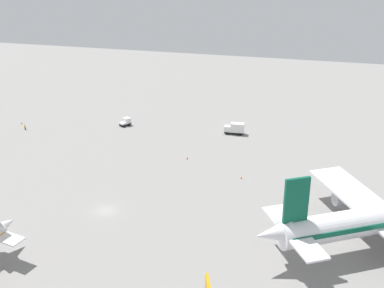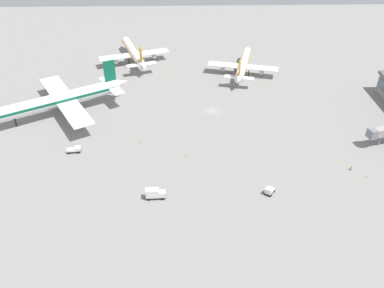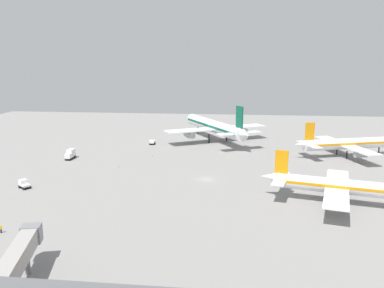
# 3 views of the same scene
# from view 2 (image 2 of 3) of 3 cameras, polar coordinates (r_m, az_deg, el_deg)

# --- Properties ---
(ground) EXTENTS (288.00, 288.00, 0.00)m
(ground) POSITION_cam_2_polar(r_m,az_deg,el_deg) (156.15, 2.78, 4.74)
(ground) COLOR gray
(airplane_at_gate) EXTENTS (42.40, 50.64, 17.07)m
(airplane_at_gate) POSITION_cam_2_polar(r_m,az_deg,el_deg) (158.74, -18.27, 6.02)
(airplane_at_gate) COLOR white
(airplane_at_gate) RESTS_ON ground
(airplane_taxiing) EXTENTS (40.82, 33.54, 12.80)m
(airplane_taxiing) POSITION_cam_2_polar(r_m,az_deg,el_deg) (198.71, -8.31, 12.72)
(airplane_taxiing) COLOR white
(airplane_taxiing) RESTS_ON ground
(airplane_distant) EXTENTS (39.17, 31.95, 12.08)m
(airplane_distant) POSITION_cam_2_polar(r_m,az_deg,el_deg) (186.03, 7.29, 11.15)
(airplane_distant) COLOR white
(airplane_distant) RESTS_ON ground
(pushback_tractor) EXTENTS (2.63, 4.59, 1.90)m
(pushback_tractor) POSITION_cam_2_polar(r_m,az_deg,el_deg) (137.99, -16.36, -0.77)
(pushback_tractor) COLOR black
(pushback_tractor) RESTS_ON ground
(catering_truck) EXTENTS (2.37, 5.67, 3.30)m
(catering_truck) POSITION_cam_2_polar(r_m,az_deg,el_deg) (114.81, -5.31, -7.04)
(catering_truck) COLOR black
(catering_truck) RESTS_ON ground
(baggage_tug) EXTENTS (3.75, 3.54, 2.30)m
(baggage_tug) POSITION_cam_2_polar(r_m,az_deg,el_deg) (118.22, 10.95, -6.53)
(baggage_tug) COLOR black
(baggage_tug) RESTS_ON ground
(ground_crew_worker) EXTENTS (0.58, 0.40, 1.67)m
(ground_crew_worker) POSITION_cam_2_polar(r_m,az_deg,el_deg) (134.34, 21.71, -3.15)
(ground_crew_worker) COLOR #1E2338
(ground_crew_worker) RESTS_ON ground
(safety_cone_near_gate) EXTENTS (0.44, 0.44, 0.60)m
(safety_cone_near_gate) POSITION_cam_2_polar(r_m,az_deg,el_deg) (133.31, 23.59, -4.29)
(safety_cone_near_gate) COLOR #EA590C
(safety_cone_near_gate) RESTS_ON ground
(safety_cone_mid_apron) EXTENTS (0.44, 0.44, 0.60)m
(safety_cone_mid_apron) POSITION_cam_2_polar(r_m,az_deg,el_deg) (131.05, -0.90, -1.59)
(safety_cone_mid_apron) COLOR #EA590C
(safety_cone_mid_apron) RESTS_ON ground
(safety_cone_far_side) EXTENTS (0.44, 0.44, 0.60)m
(safety_cone_far_side) POSITION_cam_2_polar(r_m,az_deg,el_deg) (138.14, -7.29, 0.22)
(safety_cone_far_side) COLOR #EA590C
(safety_cone_far_side) RESTS_ON ground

